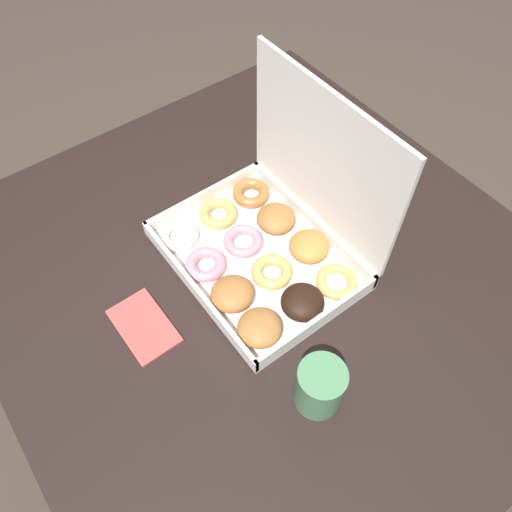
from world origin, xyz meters
TOP-DOWN VIEW (x-y plane):
  - ground_plane at (0.00, 0.00)m, footprint 8.00×8.00m
  - dining_table at (0.00, 0.00)m, footprint 1.06×0.98m
  - donut_box at (-0.02, 0.03)m, footprint 0.36×0.28m
  - coffee_mug at (0.24, -0.08)m, footprint 0.08×0.08m
  - paper_napkin at (-0.03, -0.24)m, footprint 0.13×0.08m

SIDE VIEW (x-z plane):
  - ground_plane at x=0.00m, z-range 0.00..0.00m
  - dining_table at x=0.00m, z-range 0.28..1.04m
  - paper_napkin at x=-0.03m, z-range 0.76..0.77m
  - coffee_mug at x=0.24m, z-range 0.76..0.86m
  - donut_box at x=-0.02m, z-range 0.66..0.98m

